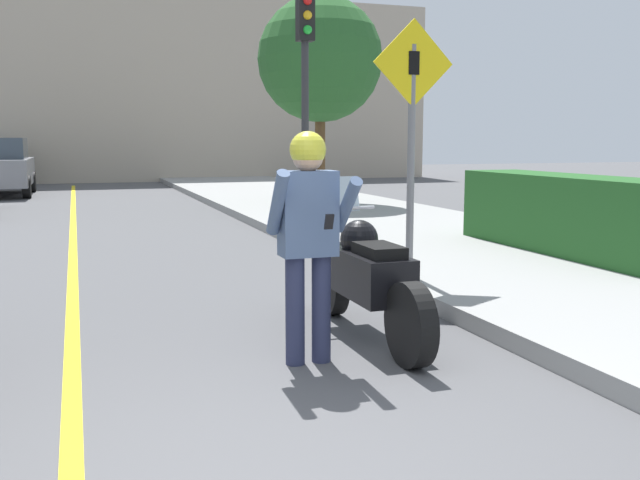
{
  "coord_description": "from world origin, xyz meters",
  "views": [
    {
      "loc": [
        -0.52,
        -2.99,
        1.62
      ],
      "look_at": [
        1.37,
        2.51,
        0.8
      ],
      "focal_mm": 40.0,
      "sensor_mm": 36.0,
      "label": 1
    }
  ],
  "objects_px": {
    "person_biker": "(308,224)",
    "motorcycle": "(366,277)",
    "street_tree": "(320,60)",
    "crossing_sign": "(412,124)",
    "traffic_light": "(305,66)"
  },
  "relations": [
    {
      "from": "traffic_light",
      "to": "motorcycle",
      "type": "bearing_deg",
      "value": -102.95
    },
    {
      "from": "motorcycle",
      "to": "street_tree",
      "type": "height_order",
      "value": "street_tree"
    },
    {
      "from": "motorcycle",
      "to": "street_tree",
      "type": "bearing_deg",
      "value": 73.0
    },
    {
      "from": "street_tree",
      "to": "crossing_sign",
      "type": "bearing_deg",
      "value": -102.9
    },
    {
      "from": "motorcycle",
      "to": "crossing_sign",
      "type": "bearing_deg",
      "value": 53.29
    },
    {
      "from": "street_tree",
      "to": "motorcycle",
      "type": "bearing_deg",
      "value": -107.0
    },
    {
      "from": "person_biker",
      "to": "motorcycle",
      "type": "bearing_deg",
      "value": 38.09
    },
    {
      "from": "street_tree",
      "to": "traffic_light",
      "type": "bearing_deg",
      "value": -111.5
    },
    {
      "from": "person_biker",
      "to": "street_tree",
      "type": "height_order",
      "value": "street_tree"
    },
    {
      "from": "person_biker",
      "to": "crossing_sign",
      "type": "xyz_separation_m",
      "value": [
        1.83,
        2.08,
        0.76
      ]
    },
    {
      "from": "motorcycle",
      "to": "person_biker",
      "type": "distance_m",
      "value": 0.99
    },
    {
      "from": "crossing_sign",
      "to": "motorcycle",
      "type": "bearing_deg",
      "value": -126.71
    },
    {
      "from": "crossing_sign",
      "to": "street_tree",
      "type": "distance_m",
      "value": 9.35
    },
    {
      "from": "traffic_light",
      "to": "crossing_sign",
      "type": "bearing_deg",
      "value": -91.91
    },
    {
      "from": "person_biker",
      "to": "crossing_sign",
      "type": "height_order",
      "value": "crossing_sign"
    }
  ]
}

